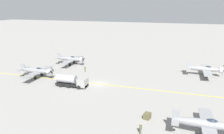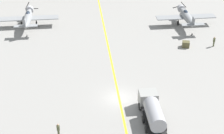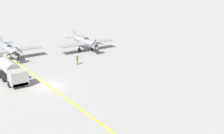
{
  "view_description": "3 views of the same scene",
  "coord_description": "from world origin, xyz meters",
  "px_view_note": "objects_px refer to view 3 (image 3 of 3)",
  "views": [
    {
      "loc": [
        48.9,
        19.04,
        19.47
      ],
      "look_at": [
        -4.75,
        2.37,
        3.36
      ],
      "focal_mm": 35.0,
      "sensor_mm": 36.0,
      "label": 1
    },
    {
      "loc": [
        -5.68,
        -43.87,
        31.21
      ],
      "look_at": [
        -0.78,
        2.34,
        3.89
      ],
      "focal_mm": 60.0,
      "sensor_mm": 36.0,
      "label": 2
    },
    {
      "loc": [
        16.44,
        39.97,
        16.27
      ],
      "look_at": [
        -6.74,
        6.2,
        3.37
      ],
      "focal_mm": 50.0,
      "sensor_mm": 36.0,
      "label": 3
    }
  ],
  "objects_px": {
    "airplane_near_left": "(85,41)",
    "ground_crew_inspecting": "(77,59)",
    "airplane_near_center": "(8,49)",
    "fuel_tanker": "(12,72)"
  },
  "relations": [
    {
      "from": "airplane_near_center",
      "to": "airplane_near_left",
      "type": "bearing_deg",
      "value": -174.57
    },
    {
      "from": "airplane_near_left",
      "to": "airplane_near_center",
      "type": "bearing_deg",
      "value": -4.24
    },
    {
      "from": "ground_crew_inspecting",
      "to": "fuel_tanker",
      "type": "bearing_deg",
      "value": 8.9
    },
    {
      "from": "fuel_tanker",
      "to": "ground_crew_inspecting",
      "type": "bearing_deg",
      "value": -171.1
    },
    {
      "from": "airplane_near_left",
      "to": "fuel_tanker",
      "type": "bearing_deg",
      "value": 33.37
    },
    {
      "from": "fuel_tanker",
      "to": "ground_crew_inspecting",
      "type": "distance_m",
      "value": 12.37
    },
    {
      "from": "airplane_near_center",
      "to": "fuel_tanker",
      "type": "height_order",
      "value": "airplane_near_center"
    },
    {
      "from": "airplane_near_left",
      "to": "ground_crew_inspecting",
      "type": "bearing_deg",
      "value": 57.72
    },
    {
      "from": "airplane_near_left",
      "to": "fuel_tanker",
      "type": "xyz_separation_m",
      "value": [
        18.24,
        9.76,
        -0.5
      ]
    },
    {
      "from": "airplane_near_left",
      "to": "ground_crew_inspecting",
      "type": "xyz_separation_m",
      "value": [
        6.02,
        7.85,
        -1.0
      ]
    }
  ]
}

